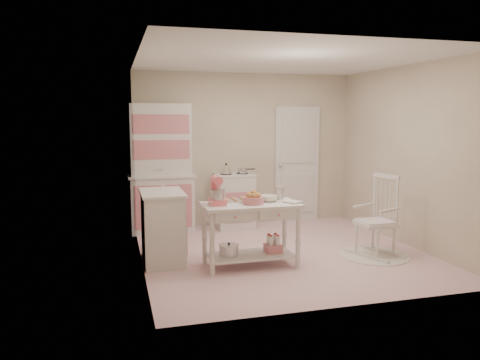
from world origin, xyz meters
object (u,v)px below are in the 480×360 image
(work_table, at_px, (251,235))
(base_cabinet, at_px, (163,227))
(hutch, at_px, (161,168))
(bread_basket, at_px, (253,200))
(stove, at_px, (234,201))
(stand_mixer, at_px, (217,191))
(rocking_chair, at_px, (376,216))

(work_table, bearing_deg, base_cabinet, 155.75)
(hutch, height_order, work_table, hutch)
(hutch, relative_size, bread_basket, 8.32)
(hutch, distance_m, base_cabinet, 1.72)
(stove, relative_size, stand_mixer, 2.71)
(work_table, bearing_deg, hutch, 112.98)
(stove, distance_m, stand_mixer, 2.21)
(stand_mixer, bearing_deg, bread_basket, -9.73)
(rocking_chair, bearing_deg, hutch, 118.95)
(stove, bearing_deg, work_table, -98.81)
(hutch, relative_size, stand_mixer, 6.12)
(rocking_chair, height_order, stand_mixer, stand_mixer)
(hutch, bearing_deg, bread_basket, -67.05)
(stand_mixer, bearing_deg, base_cabinet, 143.45)
(stove, relative_size, bread_basket, 3.68)
(hutch, relative_size, rocking_chair, 1.89)
(hutch, bearing_deg, work_table, -67.02)
(hutch, relative_size, stove, 2.26)
(base_cabinet, bearing_deg, stand_mixer, -35.86)
(stove, bearing_deg, hutch, 177.61)
(stand_mixer, bearing_deg, rocking_chair, -1.95)
(bread_basket, bearing_deg, work_table, 111.80)
(work_table, bearing_deg, rocking_chair, -0.90)
(stand_mixer, bearing_deg, hutch, 101.99)
(stand_mixer, relative_size, bread_basket, 1.36)
(rocking_chair, bearing_deg, bread_basket, 158.55)
(hutch, bearing_deg, base_cabinet, -95.55)
(bread_basket, bearing_deg, stand_mixer, 170.96)
(stove, bearing_deg, rocking_chair, -55.40)
(base_cabinet, bearing_deg, hutch, 84.45)
(hutch, height_order, stove, hutch)
(rocking_chair, relative_size, stand_mixer, 3.24)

